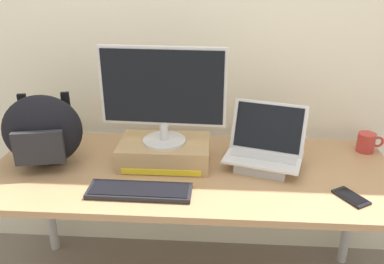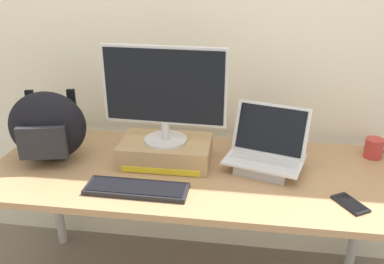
% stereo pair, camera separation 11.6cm
% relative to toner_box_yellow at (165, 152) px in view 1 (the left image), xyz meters
% --- Properties ---
extents(back_wall, '(7.00, 0.10, 2.60)m').
position_rel_toner_box_yellow_xyz_m(back_wall, '(0.13, 0.40, 0.52)').
color(back_wall, silver).
rests_on(back_wall, ground).
extents(desk, '(1.79, 0.72, 0.73)m').
position_rel_toner_box_yellow_xyz_m(desk, '(0.13, -0.06, -0.12)').
color(desk, '#A87F56').
rests_on(desk, ground).
extents(toner_box_yellow, '(0.40, 0.26, 0.10)m').
position_rel_toner_box_yellow_xyz_m(toner_box_yellow, '(0.00, 0.00, 0.00)').
color(toner_box_yellow, tan).
rests_on(toner_box_yellow, desk).
extents(desktop_monitor, '(0.54, 0.19, 0.43)m').
position_rel_toner_box_yellow_xyz_m(desktop_monitor, '(-0.00, -0.00, 0.28)').
color(desktop_monitor, silver).
rests_on(desktop_monitor, toner_box_yellow).
extents(open_laptop, '(0.38, 0.32, 0.27)m').
position_rel_toner_box_yellow_xyz_m(open_laptop, '(0.45, -0.00, 0.00)').
color(open_laptop, '#ADADB2').
rests_on(open_laptop, desk).
extents(external_keyboard, '(0.41, 0.13, 0.02)m').
position_rel_toner_box_yellow_xyz_m(external_keyboard, '(-0.07, -0.27, -0.04)').
color(external_keyboard, black).
rests_on(external_keyboard, desk).
extents(messenger_backpack, '(0.37, 0.28, 0.33)m').
position_rel_toner_box_yellow_xyz_m(messenger_backpack, '(-0.53, -0.05, 0.11)').
color(messenger_backpack, black).
rests_on(messenger_backpack, desk).
extents(coffee_mug, '(0.13, 0.08, 0.09)m').
position_rel_toner_box_yellow_xyz_m(coffee_mug, '(0.95, 0.18, -0.00)').
color(coffee_mug, '#B2332D').
rests_on(coffee_mug, desk).
extents(cell_phone, '(0.13, 0.16, 0.01)m').
position_rel_toner_box_yellow_xyz_m(cell_phone, '(0.76, -0.25, -0.05)').
color(cell_phone, black).
rests_on(cell_phone, desk).
extents(plush_toy, '(0.09, 0.09, 0.09)m').
position_rel_toner_box_yellow_xyz_m(plush_toy, '(-0.58, 0.20, -0.01)').
color(plush_toy, '#56B256').
rests_on(plush_toy, desk).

